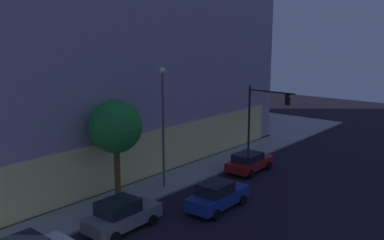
# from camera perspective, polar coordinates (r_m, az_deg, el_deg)

# --- Properties ---
(modern_building) EXTENTS (33.84, 28.01, 22.07)m
(modern_building) POSITION_cam_1_polar(r_m,az_deg,el_deg) (41.09, -19.17, 11.58)
(modern_building) COLOR #4C4C51
(modern_building) RESTS_ON ground
(traffic_light_far_corner) EXTENTS (0.35, 4.35, 6.16)m
(traffic_light_far_corner) POSITION_cam_1_polar(r_m,az_deg,el_deg) (35.34, 9.71, 1.32)
(traffic_light_far_corner) COLOR black
(traffic_light_far_corner) RESTS_ON sidewalk_corner
(street_lamp_sidewalk) EXTENTS (0.44, 0.44, 8.26)m
(street_lamp_sidewalk) POSITION_cam_1_polar(r_m,az_deg,el_deg) (27.80, -4.01, 0.88)
(street_lamp_sidewalk) COLOR #545454
(street_lamp_sidewalk) RESTS_ON sidewalk_corner
(sidewalk_tree) EXTENTS (3.33, 3.33, 6.43)m
(sidewalk_tree) POSITION_cam_1_polar(r_m,az_deg,el_deg) (26.11, -10.45, -0.95)
(sidewalk_tree) COLOR brown
(sidewalk_tree) RESTS_ON sidewalk_corner
(car_grey) EXTENTS (4.38, 2.09, 1.77)m
(car_grey) POSITION_cam_1_polar(r_m,az_deg,el_deg) (23.40, -9.62, -12.70)
(car_grey) COLOR slate
(car_grey) RESTS_ON ground
(car_blue) EXTENTS (4.55, 2.05, 1.75)m
(car_blue) POSITION_cam_1_polar(r_m,az_deg,el_deg) (25.73, 3.55, -10.30)
(car_blue) COLOR navy
(car_blue) RESTS_ON ground
(car_red) EXTENTS (4.33, 2.19, 1.54)m
(car_red) POSITION_cam_1_polar(r_m,az_deg,el_deg) (32.76, 7.86, -5.71)
(car_red) COLOR maroon
(car_red) RESTS_ON ground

